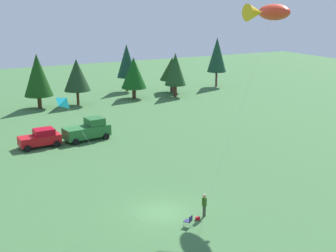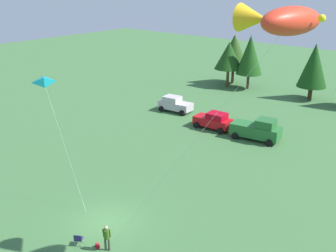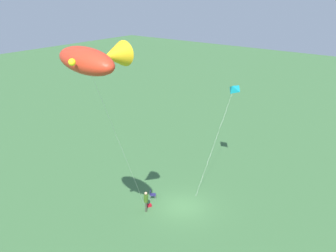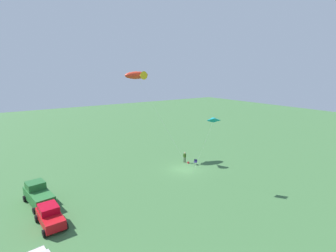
% 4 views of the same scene
% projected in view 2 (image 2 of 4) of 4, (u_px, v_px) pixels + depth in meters
% --- Properties ---
extents(ground_plane, '(160.00, 160.00, 0.00)m').
position_uv_depth(ground_plane, '(106.00, 222.00, 26.93)').
color(ground_plane, '#3B6939').
extents(person_kite_flyer, '(0.51, 0.48, 1.74)m').
position_uv_depth(person_kite_flyer, '(107.00, 236.00, 23.77)').
color(person_kite_flyer, '#383D2F').
rests_on(person_kite_flyer, ground).
extents(folding_chair, '(0.67, 0.67, 0.82)m').
position_uv_depth(folding_chair, '(78.00, 239.00, 24.38)').
color(folding_chair, navy).
rests_on(folding_chair, ground).
extents(backpack_on_grass, '(0.38, 0.34, 0.22)m').
position_uv_depth(backpack_on_grass, '(97.00, 246.00, 24.33)').
color(backpack_on_grass, '#AC101C').
rests_on(backpack_on_grass, ground).
extents(car_silver_compact, '(4.38, 2.61, 1.89)m').
position_uv_depth(car_silver_compact, '(175.00, 104.00, 49.04)').
color(car_silver_compact, '#BFB1B9').
rests_on(car_silver_compact, ground).
extents(car_red_sedan, '(4.30, 2.42, 1.89)m').
position_uv_depth(car_red_sedan, '(214.00, 120.00, 43.35)').
color(car_red_sedan, red).
rests_on(car_red_sedan, ground).
extents(truck_green_flatbed, '(5.23, 2.98, 2.34)m').
position_uv_depth(truck_green_flatbed, '(257.00, 130.00, 40.34)').
color(truck_green_flatbed, '#25662E').
rests_on(truck_green_flatbed, ground).
extents(kite_large_fish, '(9.94, 6.21, 14.59)m').
position_uv_depth(kite_large_fish, '(282.00, 20.00, 17.27)').
color(kite_large_fish, red).
rests_on(kite_large_fish, ground).
extents(kite_delta_teal, '(5.09, 1.54, 9.19)m').
position_uv_depth(kite_delta_teal, '(44.00, 81.00, 28.01)').
color(kite_delta_teal, teal).
rests_on(kite_delta_teal, ground).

